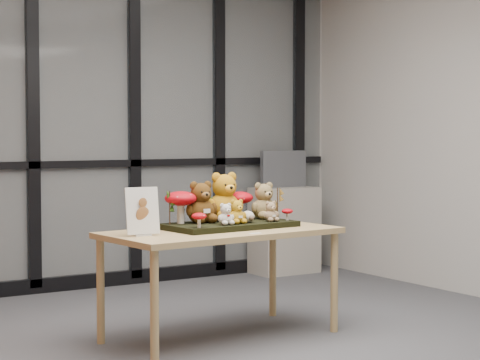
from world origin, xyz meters
TOP-DOWN VIEW (x-y plane):
  - floor at (0.00, 0.00)m, footprint 5.00×5.00m
  - room_shell at (0.00, 0.00)m, footprint 5.00×5.00m
  - glass_partition at (-0.00, 2.47)m, footprint 4.90×0.06m
  - display_table at (0.05, 0.35)m, footprint 1.54×0.86m
  - diorama_tray at (0.16, 0.41)m, footprint 0.88×0.50m
  - bear_pooh_yellow at (0.19, 0.54)m, footprint 0.29×0.26m
  - bear_brown_medium at (-0.02, 0.49)m, footprint 0.24×0.22m
  - bear_tan_back at (0.48, 0.50)m, footprint 0.22×0.20m
  - bear_small_yellow at (0.15, 0.31)m, footprint 0.14×0.13m
  - bear_white_bow at (0.05, 0.29)m, footprint 0.12×0.11m
  - bear_beige_small at (0.41, 0.32)m, footprint 0.12×0.11m
  - plush_cream_hedgehog at (0.24, 0.33)m, footprint 0.07×0.06m
  - mushroom_back_left at (-0.15, 0.51)m, footprint 0.21×0.21m
  - mushroom_back_right at (0.33, 0.56)m, footprint 0.18×0.18m
  - mushroom_front_left at (-0.18, 0.23)m, footprint 0.09×0.09m
  - mushroom_front_right at (0.55, 0.33)m, footprint 0.08×0.08m
  - sprig_green_far_left at (-0.24, 0.49)m, footprint 0.05×0.05m
  - sprig_green_mid_left at (-0.11, 0.55)m, footprint 0.05×0.05m
  - sprig_dry_far_right at (0.52, 0.54)m, footprint 0.05×0.05m
  - sprig_dry_mid_right at (0.54, 0.43)m, footprint 0.05×0.05m
  - sprig_green_centre at (0.09, 0.57)m, footprint 0.05×0.05m
  - sign_holder at (-0.51, 0.32)m, footprint 0.21×0.07m
  - label_card at (0.12, 0.06)m, footprint 0.08×0.03m
  - cabinet at (1.88, 2.25)m, footprint 0.60×0.35m
  - monitor at (1.88, 2.27)m, footprint 0.48×0.05m

SIDE VIEW (x-z plane):
  - floor at x=0.00m, z-range 0.00..0.00m
  - cabinet at x=1.88m, z-range 0.00..0.80m
  - display_table at x=0.05m, z-range 0.28..0.97m
  - label_card at x=0.12m, z-range 0.69..0.70m
  - diorama_tray at x=0.16m, z-range 0.69..0.73m
  - plush_cream_hedgehog at x=0.24m, z-range 0.73..0.81m
  - mushroom_front_right at x=0.55m, z-range 0.73..0.81m
  - mushroom_front_left at x=-0.18m, z-range 0.73..0.83m
  - bear_beige_small at x=0.41m, z-range 0.73..0.88m
  - bear_white_bow at x=0.05m, z-range 0.73..0.88m
  - bear_small_yellow at x=0.15m, z-range 0.73..0.90m
  - sprig_green_mid_left at x=-0.11m, z-range 0.73..0.93m
  - sign_holder at x=-0.51m, z-range 0.68..0.97m
  - mushroom_back_right at x=0.33m, z-range 0.73..0.93m
  - sprig_green_centre at x=0.09m, z-range 0.73..0.94m
  - sprig_dry_mid_right at x=0.54m, z-range 0.73..0.94m
  - sprig_green_far_left at x=-0.24m, z-range 0.73..0.94m
  - mushroom_back_left at x=-0.15m, z-range 0.73..0.96m
  - sprig_dry_far_right at x=0.52m, z-range 0.73..0.97m
  - bear_tan_back at x=0.48m, z-range 0.73..1.00m
  - bear_brown_medium at x=-0.02m, z-range 0.73..1.03m
  - bear_pooh_yellow at x=0.19m, z-range 0.73..1.08m
  - monitor at x=1.88m, z-range 0.80..1.14m
  - glass_partition at x=0.00m, z-range 0.03..2.81m
  - room_shell at x=0.00m, z-range -0.82..4.18m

